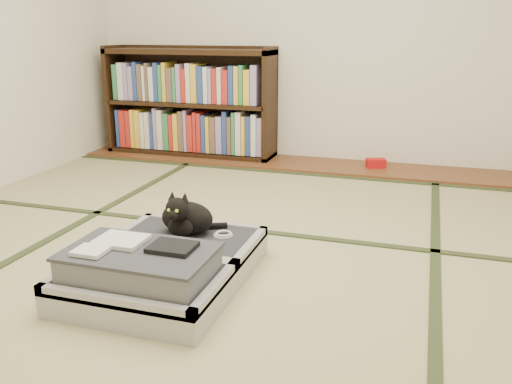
% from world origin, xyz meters
% --- Properties ---
extents(floor, '(4.50, 4.50, 0.00)m').
position_xyz_m(floor, '(0.00, 0.00, 0.00)').
color(floor, tan).
rests_on(floor, ground).
extents(wood_strip, '(4.00, 0.50, 0.02)m').
position_xyz_m(wood_strip, '(0.00, 2.00, 0.01)').
color(wood_strip, brown).
rests_on(wood_strip, ground).
extents(red_item, '(0.17, 0.14, 0.07)m').
position_xyz_m(red_item, '(0.53, 2.03, 0.06)').
color(red_item, '#B90E11').
rests_on(red_item, wood_strip).
extents(tatami_borders, '(4.00, 4.50, 0.01)m').
position_xyz_m(tatami_borders, '(0.00, 0.49, 0.00)').
color(tatami_borders, '#2D381E').
rests_on(tatami_borders, ground).
extents(bookcase, '(1.51, 0.35, 0.97)m').
position_xyz_m(bookcase, '(-1.11, 2.07, 0.45)').
color(bookcase, black).
rests_on(bookcase, wood_strip).
extents(suitcase, '(0.68, 0.91, 0.27)m').
position_xyz_m(suitcase, '(-0.16, -0.37, 0.09)').
color(suitcase, '#A9A9AE').
rests_on(suitcase, floor).
extents(cat, '(0.30, 0.30, 0.24)m').
position_xyz_m(cat, '(-0.18, -0.07, 0.22)').
color(cat, black).
rests_on(cat, suitcase).
extents(cable_coil, '(0.09, 0.09, 0.02)m').
position_xyz_m(cable_coil, '(0.00, -0.03, 0.14)').
color(cable_coil, white).
rests_on(cable_coil, suitcase).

